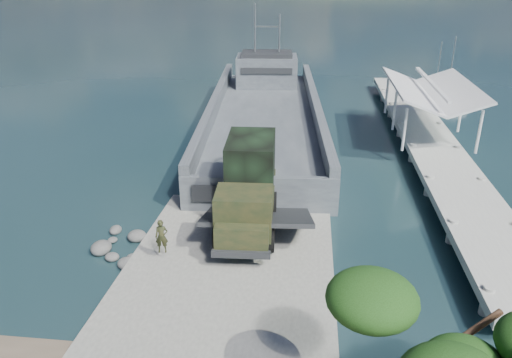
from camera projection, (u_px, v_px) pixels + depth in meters
name	position (u px, v px, depth m)	size (l,w,h in m)	color
ground	(230.00, 271.00, 24.48)	(1400.00, 1400.00, 0.00)	#18383B
boat_ramp	(227.00, 278.00, 23.47)	(10.00, 18.00, 0.50)	gray
shoreline_rocks	(112.00, 258.00, 25.56)	(3.20, 5.60, 0.90)	#525250
pier	(428.00, 131.00, 39.62)	(6.40, 44.00, 6.10)	#AEAEA3
landing_craft	(265.00, 123.00, 43.74)	(11.71, 37.47, 10.98)	#444A50
military_truck	(249.00, 185.00, 27.51)	(3.42, 9.39, 4.29)	black
soldier	(162.00, 243.00, 24.26)	(0.62, 0.41, 1.71)	black
sailboat_near	(447.00, 100.00, 53.27)	(3.03, 6.13, 7.18)	white
sailboat_far	(435.00, 89.00, 58.06)	(2.09, 4.97, 5.87)	white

